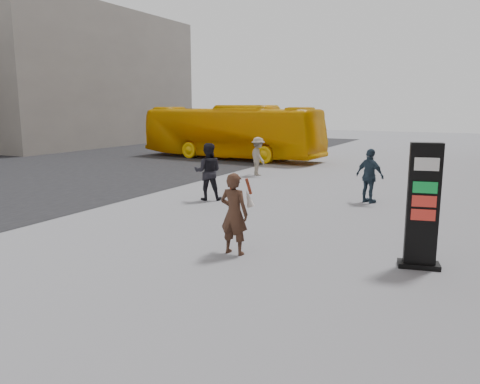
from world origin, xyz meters
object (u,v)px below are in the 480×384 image
at_px(bus, 231,132).
at_px(info_pylon, 423,206).
at_px(pedestrian_a, 208,172).
at_px(pedestrian_b, 258,156).
at_px(woman, 234,213).
at_px(pedestrian_c, 370,176).

bearing_deg(bus, info_pylon, -135.88).
bearing_deg(pedestrian_a, info_pylon, 125.08).
relative_size(info_pylon, pedestrian_b, 1.40).
xyz_separation_m(info_pylon, pedestrian_b, (-7.65, 9.15, -0.33)).
xyz_separation_m(woman, pedestrian_c, (1.28, 6.37, -0.01)).
height_order(pedestrian_a, pedestrian_c, pedestrian_a).
height_order(info_pylon, bus, bus).
distance_m(bus, pedestrian_b, 6.78).
height_order(info_pylon, pedestrian_b, info_pylon).
bearing_deg(pedestrian_a, bus, -91.50).
xyz_separation_m(pedestrian_a, pedestrian_b, (-0.87, 5.53, -0.08)).
bearing_deg(pedestrian_c, info_pylon, 136.20).
relative_size(bus, pedestrian_b, 6.55).
height_order(bus, pedestrian_a, bus).
relative_size(info_pylon, bus, 0.21).
distance_m(info_pylon, pedestrian_b, 11.93).
bearing_deg(woman, pedestrian_c, -100.00).
relative_size(info_pylon, pedestrian_a, 1.28).
bearing_deg(bus, woman, -146.39).
bearing_deg(woman, pedestrian_a, -51.79).
height_order(woman, pedestrian_c, pedestrian_c).
relative_size(woman, pedestrian_a, 0.92).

